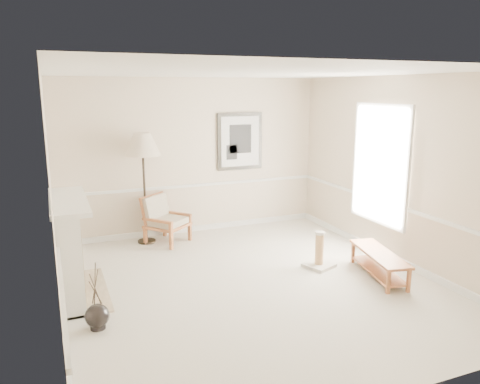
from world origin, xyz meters
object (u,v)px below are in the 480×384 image
floor_lamp (143,147)px  armchair (163,217)px  bench (379,260)px  floor_vase (97,317)px  scratching_post (319,256)px

floor_lamp → armchair: bearing=-15.8°
bench → floor_lamp: bearing=134.8°
bench → floor_vase: bearing=-179.6°
armchair → scratching_post: size_ratio=1.64×
floor_vase → floor_lamp: (1.14, 2.89, 1.56)m
armchair → bench: armchair is taller
floor_vase → bench: bearing=0.4°
armchair → bench: (2.55, -2.77, -0.21)m
armchair → scratching_post: bearing=-87.3°
floor_vase → floor_lamp: size_ratio=0.41×
armchair → scratching_post: armchair is taller
scratching_post → floor_lamp: bearing=135.2°
floor_lamp → bench: 4.28m
bench → scratching_post: (-0.61, 0.65, -0.07)m
floor_lamp → scratching_post: 3.49m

